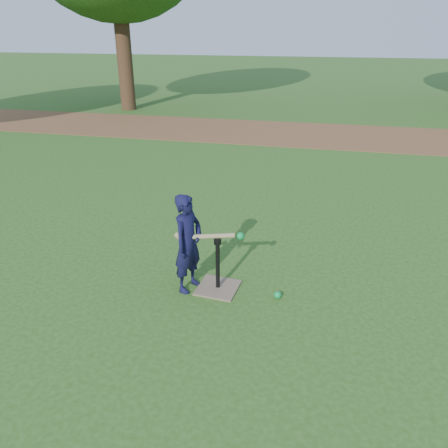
# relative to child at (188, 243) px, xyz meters

# --- Properties ---
(ground) EXTENTS (80.00, 80.00, 0.00)m
(ground) POSITION_rel_child_xyz_m (0.60, 0.38, -0.55)
(ground) COLOR #285116
(ground) RESTS_ON ground
(dirt_strip) EXTENTS (24.00, 3.00, 0.01)m
(dirt_strip) POSITION_rel_child_xyz_m (0.60, 7.88, -0.54)
(dirt_strip) COLOR brown
(dirt_strip) RESTS_ON ground
(child) EXTENTS (0.38, 0.46, 1.10)m
(child) POSITION_rel_child_xyz_m (0.00, 0.00, 0.00)
(child) COLOR black
(child) RESTS_ON ground
(wiffle_ball_ground) EXTENTS (0.08, 0.08, 0.08)m
(wiffle_ball_ground) POSITION_rel_child_xyz_m (0.97, 0.01, -0.51)
(wiffle_ball_ground) COLOR #0D9943
(wiffle_ball_ground) RESTS_ON ground
(batting_tee) EXTENTS (0.47, 0.47, 0.61)m
(batting_tee) POSITION_rel_child_xyz_m (0.31, 0.05, -0.44)
(batting_tee) COLOR #7B664E
(batting_tee) RESTS_ON ground
(swing_action) EXTENTS (0.72, 0.27, 0.09)m
(swing_action) POSITION_rel_child_xyz_m (0.23, 0.05, 0.09)
(swing_action) COLOR tan
(swing_action) RESTS_ON ground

